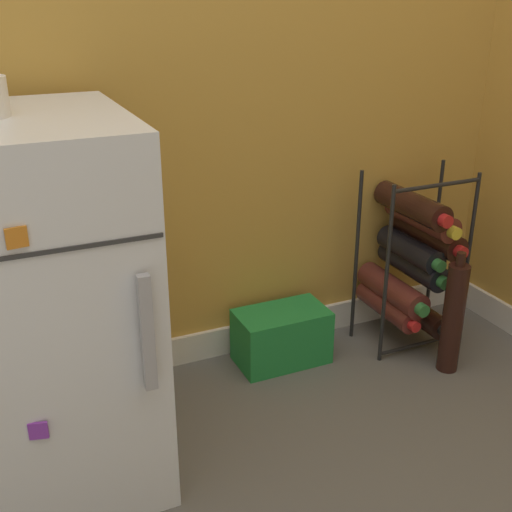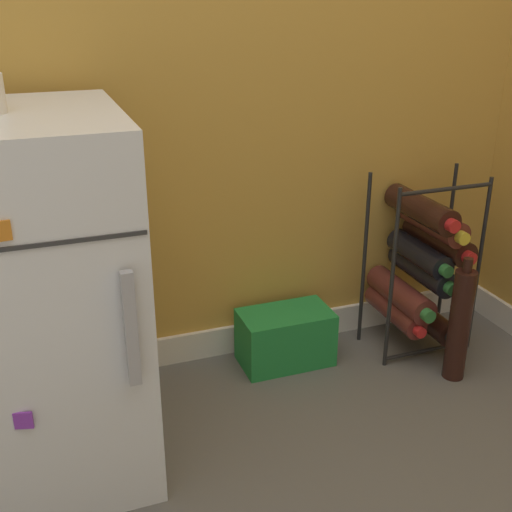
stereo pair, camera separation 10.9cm
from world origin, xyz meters
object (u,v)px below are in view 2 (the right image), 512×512
mini_fridge (29,302)px  soda_box (285,337)px  wine_rack (420,263)px  loose_bottle_floor (459,325)px

mini_fridge → soda_box: mini_fridge is taller
mini_fridge → soda_box: size_ratio=3.03×
mini_fridge → wine_rack: (1.12, 0.15, -0.13)m
soda_box → loose_bottle_floor: (0.43, -0.24, 0.09)m
mini_fridge → wine_rack: 1.14m
wine_rack → soda_box: size_ratio=2.04×
mini_fridge → soda_box: 0.80m
mini_fridge → wine_rack: bearing=7.4°
soda_box → loose_bottle_floor: size_ratio=0.73×
soda_box → loose_bottle_floor: loose_bottle_floor is taller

